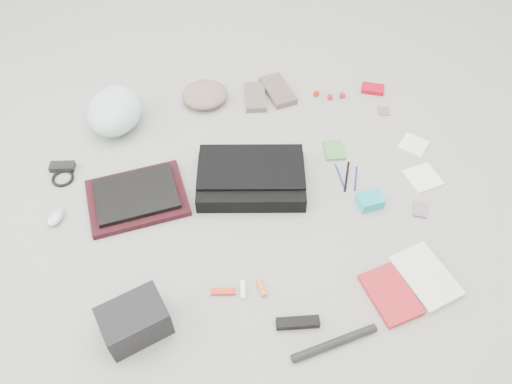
{
  "coord_description": "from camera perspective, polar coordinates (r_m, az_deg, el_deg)",
  "views": [
    {
      "loc": [
        -0.18,
        -1.19,
        1.57
      ],
      "look_at": [
        0.0,
        0.0,
        0.05
      ],
      "focal_mm": 35.0,
      "sensor_mm": 36.0,
      "label": 1
    }
  ],
  "objects": [
    {
      "name": "ground_plane",
      "position": [
        1.97,
        0.0,
        -0.9
      ],
      "size": [
        4.0,
        4.0,
        0.0
      ],
      "primitive_type": "plane",
      "color": "gray"
    },
    {
      "name": "power_brick",
      "position": [
        2.22,
        -21.26,
        2.71
      ],
      "size": [
        0.1,
        0.06,
        0.03
      ],
      "primitive_type": "cube",
      "rotation": [
        0.0,
        0.0,
        -0.11
      ],
      "color": "black",
      "rests_on": "ground_plane"
    },
    {
      "name": "mitten_right",
      "position": [
        2.41,
        2.51,
        11.51
      ],
      "size": [
        0.16,
        0.23,
        0.03
      ],
      "primitive_type": "cube",
      "rotation": [
        0.0,
        0.0,
        0.25
      ],
      "color": "brown",
      "rests_on": "ground_plane"
    },
    {
      "name": "toiletry_tube_orange",
      "position": [
        1.76,
        0.61,
        -10.87
      ],
      "size": [
        0.03,
        0.07,
        0.02
      ],
      "primitive_type": "cylinder",
      "rotation": [
        1.57,
        0.0,
        0.15
      ],
      "color": "orange",
      "rests_on": "ground_plane"
    },
    {
      "name": "bike_pump",
      "position": [
        1.69,
        8.95,
        -16.68
      ],
      "size": [
        0.3,
        0.09,
        0.03
      ],
      "primitive_type": "cylinder",
      "rotation": [
        0.0,
        1.57,
        0.22
      ],
      "color": "black",
      "rests_on": "ground_plane"
    },
    {
      "name": "altoids_tin",
      "position": [
        2.49,
        13.19,
        11.41
      ],
      "size": [
        0.12,
        0.1,
        0.02
      ],
      "primitive_type": "cube",
      "rotation": [
        0.0,
        0.0,
        -0.35
      ],
      "color": "#AE061E",
      "rests_on": "ground_plane"
    },
    {
      "name": "notepad",
      "position": [
        2.16,
        8.89,
        4.74
      ],
      "size": [
        0.09,
        0.11,
        0.01
      ],
      "primitive_type": "cube",
      "rotation": [
        0.0,
        0.0,
        -0.08
      ],
      "color": "#41893E",
      "rests_on": "ground_plane"
    },
    {
      "name": "pen_blue",
      "position": [
        2.07,
        9.57,
        1.8
      ],
      "size": [
        0.01,
        0.13,
        0.01
      ],
      "primitive_type": "cylinder",
      "rotation": [
        1.57,
        0.0,
        0.03
      ],
      "color": "navy",
      "rests_on": "ground_plane"
    },
    {
      "name": "book_white",
      "position": [
        1.87,
        18.8,
        -9.12
      ],
      "size": [
        0.22,
        0.27,
        0.02
      ],
      "primitive_type": "cube",
      "rotation": [
        0.0,
        0.0,
        0.31
      ],
      "color": "silver",
      "rests_on": "ground_plane"
    },
    {
      "name": "bike_helmet",
      "position": [
        2.28,
        -15.83,
        8.95
      ],
      "size": [
        0.3,
        0.34,
        0.17
      ],
      "primitive_type": "ellipsoid",
      "rotation": [
        0.0,
        0.0,
        -0.3
      ],
      "color": "silver",
      "rests_on": "ground_plane"
    },
    {
      "name": "mouse",
      "position": [
        2.05,
        -21.94,
        -2.65
      ],
      "size": [
        0.08,
        0.1,
        0.03
      ],
      "primitive_type": "ellipsoid",
      "rotation": [
        0.0,
        0.0,
        -0.37
      ],
      "color": "silver",
      "rests_on": "ground_plane"
    },
    {
      "name": "napkin_top",
      "position": [
        2.27,
        17.57,
        5.16
      ],
      "size": [
        0.15,
        0.15,
        0.01
      ],
      "primitive_type": "cube",
      "rotation": [
        0.0,
        0.0,
        0.85
      ],
      "color": "white",
      "rests_on": "ground_plane"
    },
    {
      "name": "pen_navy",
      "position": [
        2.08,
        11.33,
        1.54
      ],
      "size": [
        0.05,
        0.12,
        0.01
      ],
      "primitive_type": "cylinder",
      "rotation": [
        1.57,
        0.0,
        -0.33
      ],
      "color": "navy",
      "rests_on": "ground_plane"
    },
    {
      "name": "laptop",
      "position": [
        2.0,
        -13.54,
        -0.24
      ],
      "size": [
        0.34,
        0.27,
        0.02
      ],
      "primitive_type": "cube",
      "rotation": [
        0.0,
        0.0,
        0.16
      ],
      "color": "black",
      "rests_on": "laptop_sleeve"
    },
    {
      "name": "lollipop_c",
      "position": [
        2.42,
        9.84,
        10.85
      ],
      "size": [
        0.04,
        0.04,
        0.03
      ],
      "primitive_type": "sphere",
      "rotation": [
        0.0,
        0.0,
        0.41
      ],
      "color": "#A22115",
      "rests_on": "ground_plane"
    },
    {
      "name": "accordion_wallet",
      "position": [
        1.99,
        12.88,
        -0.95
      ],
      "size": [
        0.1,
        0.09,
        0.05
      ],
      "primitive_type": "cube",
      "rotation": [
        0.0,
        0.0,
        0.14
      ],
      "color": "#1CAFBA",
      "rests_on": "ground_plane"
    },
    {
      "name": "cable_coil",
      "position": [
        2.18,
        -21.21,
        1.48
      ],
      "size": [
        0.11,
        0.11,
        0.01
      ],
      "primitive_type": "torus",
      "rotation": [
        0.0,
        0.0,
        0.29
      ],
      "color": "black",
      "rests_on": "ground_plane"
    },
    {
      "name": "lollipop_a",
      "position": [
        2.41,
        6.91,
        11.13
      ],
      "size": [
        0.04,
        0.04,
        0.03
      ],
      "primitive_type": "sphere",
      "rotation": [
        0.0,
        0.0,
        0.32
      ],
      "color": "#A11C0A",
      "rests_on": "ground_plane"
    },
    {
      "name": "mitten_left",
      "position": [
        2.37,
        -0.07,
        10.8
      ],
      "size": [
        0.11,
        0.19,
        0.03
      ],
      "primitive_type": "cube",
      "rotation": [
        0.0,
        0.0,
        -0.09
      ],
      "color": "#665D52",
      "rests_on": "ground_plane"
    },
    {
      "name": "laptop_sleeve",
      "position": [
        2.02,
        -13.42,
        -0.65
      ],
      "size": [
        0.42,
        0.34,
        0.03
      ],
      "primitive_type": "cube",
      "rotation": [
        0.0,
        0.0,
        0.16
      ],
      "color": "black",
      "rests_on": "ground_plane"
    },
    {
      "name": "bag_flap",
      "position": [
        1.97,
        -0.57,
        2.43
      ],
      "size": [
        0.45,
        0.25,
        0.01
      ],
      "primitive_type": "cube",
      "rotation": [
        0.0,
        0.0,
        -0.14
      ],
      "color": "black",
      "rests_on": "messenger_bag"
    },
    {
      "name": "messenger_bag",
      "position": [
        2.0,
        -0.56,
        1.66
      ],
      "size": [
        0.46,
        0.36,
        0.07
      ],
      "primitive_type": "cube",
      "rotation": [
        0.0,
        0.0,
        -0.14
      ],
      "color": "black",
      "rests_on": "ground_plane"
    },
    {
      "name": "pen_black",
      "position": [
        2.08,
        10.34,
        1.76
      ],
      "size": [
        0.06,
        0.15,
        0.01
      ],
      "primitive_type": "cylinder",
      "rotation": [
        1.57,
        0.0,
        -0.36
      ],
      "color": "black",
      "rests_on": "ground_plane"
    },
    {
      "name": "multitool",
      "position": [
        1.76,
        -3.8,
        -11.3
      ],
      "size": [
        0.09,
        0.03,
        0.01
      ],
      "primitive_type": "cube",
      "rotation": [
        0.0,
        0.0,
        -0.13
      ],
      "color": "red",
      "rests_on": "ground_plane"
    },
    {
      "name": "u_lock",
      "position": [
        1.7,
        4.8,
        -14.67
      ],
      "size": [
        0.15,
        0.05,
        0.03
      ],
      "primitive_type": "cube",
      "rotation": [
        0.0,
        0.0,
        -0.08
      ],
      "color": "black",
      "rests_on": "ground_plane"
    },
    {
      "name": "card_deck",
      "position": [
        2.04,
        18.24,
        -1.94
      ],
      "size": [
        0.07,
        0.08,
        0.01
      ],
      "primitive_type": "cube",
      "rotation": [
        0.0,
        0.0,
        -0.36
      ],
      "color": "gray",
      "rests_on": "ground_plane"
    },
    {
      "name": "book_red",
      "position": [
        1.8,
        15.11,
        -11.24
      ],
      "size": [
        0.19,
        0.24,
        0.02
      ],
      "primitive_type": "cube",
      "rotation": [
        0.0,
        0.0,
        0.25
      ],
      "color": "red",
      "rests_on": "ground_plane"
    },
    {
      "name": "toiletry_tube_white",
      "position": [
        1.75,
        -1.5,
        -11.1
      ],
      "size": [
        0.03,
        0.07,
        0.02
      ],
      "primitive_type": "cylinder",
      "rotation": [
        1.57,
        0.0,
        -0.11
      ],
      "color": "white",
      "rests_on": "ground_plane"
    },
    {
      "name": "lollipop_b",
      "position": [
        2.4,
        8.45,
        10.71
      ],
      "size": [
        0.03,
        0.03,
        0.03
      ],
      "primitive_type": "sphere",
      "rotation": [
        0.0,
        0.0,
        0.32
      ],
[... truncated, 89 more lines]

